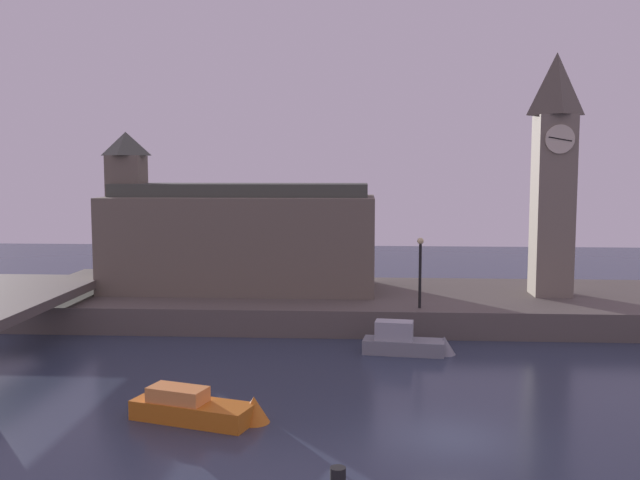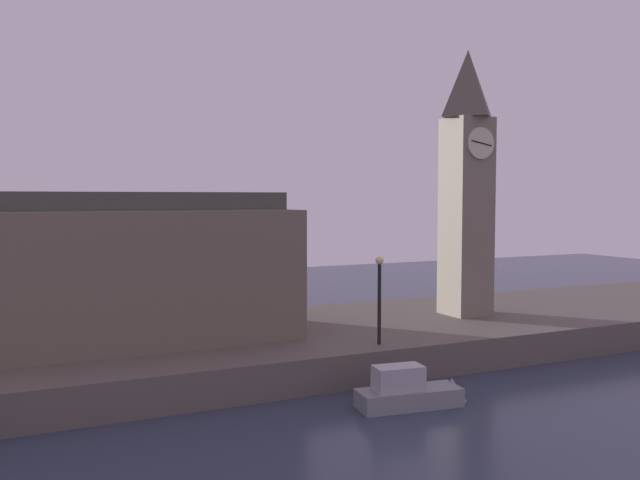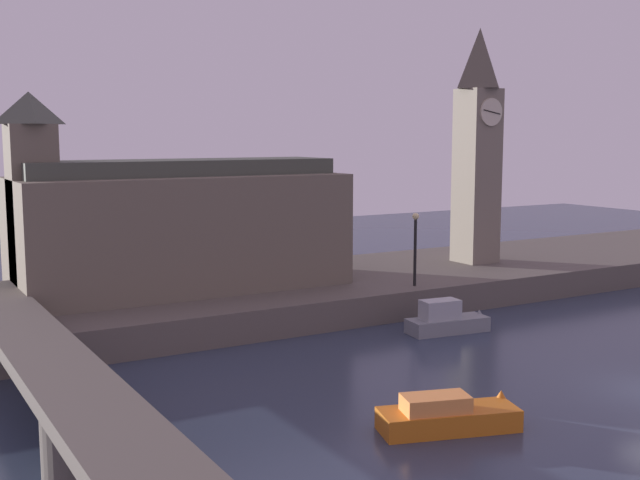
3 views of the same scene
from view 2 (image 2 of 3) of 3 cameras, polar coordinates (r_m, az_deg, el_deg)
far_embankment at (r=34.27m, az=0.77°, el=-8.49°), size 70.00×12.00×1.50m
clock_tower at (r=37.76m, az=12.29°, el=5.11°), size 2.42×2.46×14.39m
parliament_hall at (r=31.27m, az=-18.60°, el=-2.34°), size 16.79×6.74×9.90m
streetlamp at (r=29.62m, az=5.04°, el=-4.19°), size 0.36×0.36×3.88m
boat_cruiser_grey at (r=26.55m, az=8.14°, el=-12.56°), size 4.76×1.91×1.74m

